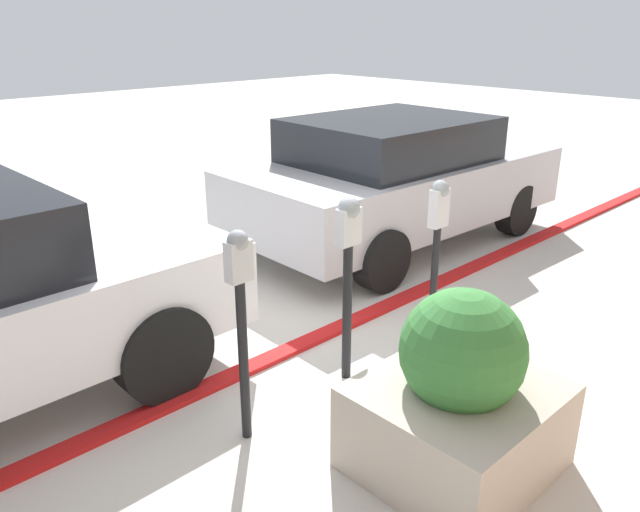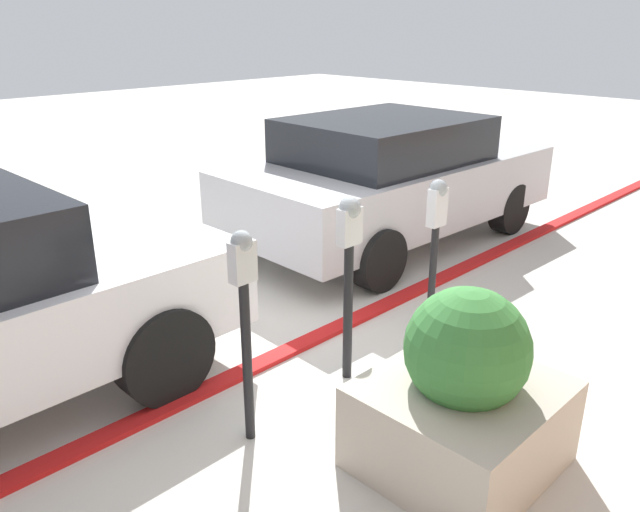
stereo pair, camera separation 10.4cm
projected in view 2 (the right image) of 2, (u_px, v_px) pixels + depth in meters
name	position (u px, v px, depth m)	size (l,w,h in m)	color
ground_plane	(306.00, 350.00, 5.17)	(40.00, 40.00, 0.00)	beige
curb_strip	(300.00, 345.00, 5.22)	(19.00, 0.16, 0.04)	red
parking_meter_nearest	(244.00, 303.00, 3.76)	(0.16, 0.13, 1.43)	black
parking_meter_second	(349.00, 255.00, 4.45)	(0.19, 0.16, 1.43)	black
parking_meter_middle	(436.00, 226.00, 5.16)	(0.17, 0.15, 1.37)	black
planter_box	(463.00, 396.00, 3.70)	(1.11, 1.02, 1.16)	#B2A899
parked_car_middle	(390.00, 177.00, 7.49)	(4.21, 2.07, 1.52)	#B7B7BC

